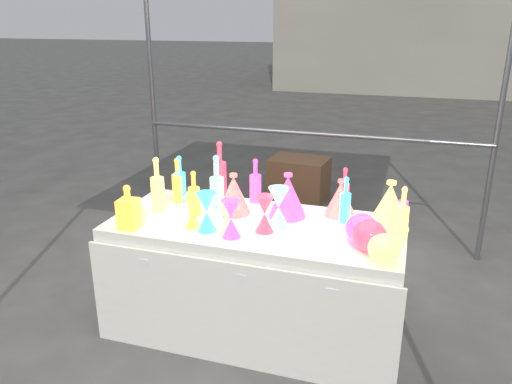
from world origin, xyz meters
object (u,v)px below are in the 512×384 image
(decanter_0, at_px, (128,207))
(globe_0, at_px, (370,235))
(display_table, at_px, (256,277))
(cardboard_box_closed, at_px, (299,178))
(lampshade_0, at_px, (234,193))
(bottle_0, at_px, (178,180))
(hourglass_0, at_px, (264,214))

(decanter_0, distance_m, globe_0, 1.41)
(display_table, relative_size, cardboard_box_closed, 2.92)
(globe_0, bearing_deg, display_table, 171.91)
(lampshade_0, bearing_deg, bottle_0, 151.28)
(hourglass_0, relative_size, lampshade_0, 0.85)
(hourglass_0, bearing_deg, lampshade_0, 140.04)
(display_table, distance_m, hourglass_0, 0.51)
(decanter_0, bearing_deg, cardboard_box_closed, 78.46)
(display_table, distance_m, cardboard_box_closed, 2.61)
(lampshade_0, bearing_deg, display_table, -52.84)
(decanter_0, relative_size, lampshade_0, 1.04)
(display_table, relative_size, decanter_0, 6.73)
(cardboard_box_closed, bearing_deg, display_table, -77.72)
(hourglass_0, bearing_deg, cardboard_box_closed, 98.34)
(decanter_0, distance_m, hourglass_0, 0.81)
(display_table, height_order, decanter_0, decanter_0)
(display_table, bearing_deg, globe_0, -8.09)
(cardboard_box_closed, bearing_deg, bottle_0, -91.92)
(cardboard_box_closed, distance_m, hourglass_0, 2.79)
(hourglass_0, bearing_deg, bottle_0, 156.59)
(bottle_0, bearing_deg, globe_0, -12.85)
(display_table, height_order, globe_0, globe_0)
(bottle_0, height_order, hourglass_0, bottle_0)
(cardboard_box_closed, relative_size, globe_0, 4.25)
(decanter_0, distance_m, lampshade_0, 0.67)
(display_table, xyz_separation_m, lampshade_0, (-0.19, 0.13, 0.51))
(cardboard_box_closed, xyz_separation_m, hourglass_0, (0.39, -2.69, 0.63))
(lampshade_0, bearing_deg, cardboard_box_closed, 73.87)
(decanter_0, bearing_deg, hourglass_0, 10.29)
(decanter_0, height_order, globe_0, decanter_0)
(bottle_0, bearing_deg, lampshade_0, -9.83)
(display_table, xyz_separation_m, cardboard_box_closed, (-0.31, 2.59, -0.15))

